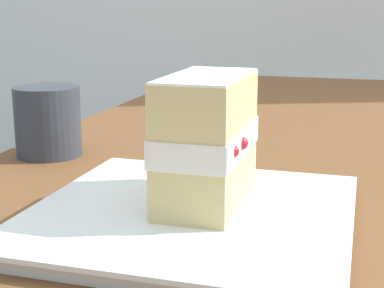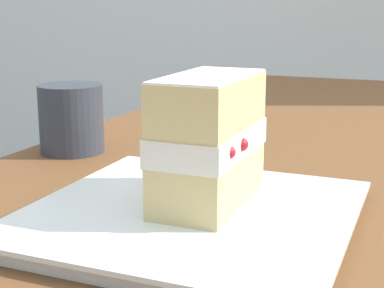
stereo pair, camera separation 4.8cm
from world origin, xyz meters
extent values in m
cylinder|color=brown|center=(-0.77, -0.40, 0.37)|extent=(0.07, 0.07, 0.74)
cube|color=white|center=(0.24, -0.16, 0.78)|extent=(0.25, 0.25, 0.01)
cube|color=white|center=(0.24, -0.16, 0.79)|extent=(0.26, 0.26, 0.00)
cube|color=#E0C17A|center=(0.22, -0.16, 0.82)|extent=(0.13, 0.06, 0.04)
cube|color=white|center=(0.22, -0.16, 0.85)|extent=(0.13, 0.06, 0.02)
sphere|color=#B21923|center=(0.25, -0.19, 0.85)|extent=(0.01, 0.01, 0.01)
sphere|color=#B21923|center=(0.22, -0.12, 0.85)|extent=(0.01, 0.01, 0.01)
sphere|color=#B21923|center=(0.25, -0.13, 0.85)|extent=(0.01, 0.01, 0.01)
cube|color=#E0C17A|center=(0.22, -0.16, 0.88)|extent=(0.13, 0.06, 0.04)
cube|color=white|center=(0.22, -0.16, 0.90)|extent=(0.12, 0.06, 0.00)
cylinder|color=#333842|center=(0.06, -0.40, 0.82)|extent=(0.08, 0.08, 0.09)
cylinder|color=black|center=(0.06, -0.40, 0.86)|extent=(0.07, 0.07, 0.00)
cylinder|color=#452855|center=(-1.27, -0.14, 0.38)|extent=(0.07, 0.07, 0.76)
camera|label=1|loc=(0.68, -0.03, 0.96)|focal=54.77mm
camera|label=2|loc=(0.67, 0.01, 0.96)|focal=54.77mm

